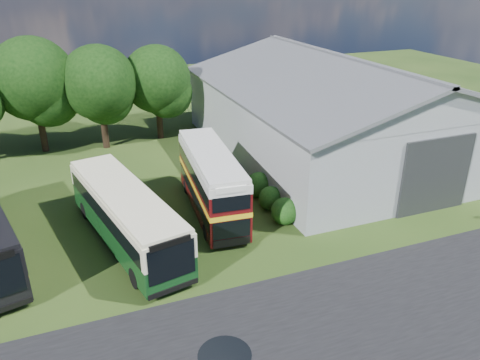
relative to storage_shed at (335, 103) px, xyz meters
name	(u,v)px	position (x,y,z in m)	size (l,w,h in m)	color
ground	(233,302)	(-15.00, -15.98, -4.17)	(120.00, 120.00, 0.00)	#203A12
asphalt_road	(322,327)	(-12.00, -18.98, -4.17)	(60.00, 8.00, 0.02)	black
puddle	(225,355)	(-16.50, -18.98, -4.17)	(2.20, 2.20, 0.01)	black
storage_shed	(335,103)	(0.00, 0.00, 0.00)	(18.80, 24.80, 8.15)	gray
tree_mid	(33,79)	(-23.00, 8.82, 2.02)	(6.80, 6.80, 9.60)	black
tree_right_a	(99,83)	(-18.00, 7.82, 1.52)	(6.26, 6.26, 8.83)	black
tree_right_b	(157,79)	(-13.00, 8.62, 1.27)	(5.98, 5.98, 8.45)	black
shrub_front	(284,222)	(-9.40, -9.98, -4.17)	(1.70, 1.70, 1.70)	#194714
shrub_mid	(271,208)	(-9.40, -7.98, -4.17)	(1.60, 1.60, 1.60)	#194714
shrub_back	(258,196)	(-9.40, -5.98, -4.17)	(1.80, 1.80, 1.80)	#194714
bus_green_single	(126,215)	(-18.71, -8.85, -2.43)	(5.11, 12.17, 3.27)	black
bus_maroon_double	(211,183)	(-13.11, -7.05, -2.11)	(3.27, 9.77, 4.12)	black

